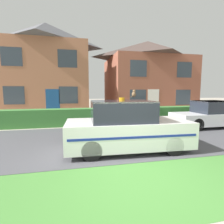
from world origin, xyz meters
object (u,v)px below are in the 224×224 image
object	(u,v)px
house_right	(147,76)
wheelie_bin	(152,114)
cat	(134,94)
neighbour_car_near	(209,115)
house_left	(47,68)
police_car	(126,127)

from	to	relation	value
house_right	wheelie_bin	size ratio (longest dim) A/B	7.26
cat	wheelie_bin	bearing A→B (deg)	-7.41
neighbour_car_near	house_right	size ratio (longest dim) A/B	0.48
cat	house_left	xyz separation A→B (m)	(-4.26, 11.25, 2.15)
cat	house_right	distance (m)	12.25
police_car	neighbour_car_near	xyz separation A→B (m)	(5.44, 2.59, -0.10)
house_right	cat	bearing A→B (deg)	-115.44
house_right	police_car	bearing A→B (deg)	-116.32
cat	house_left	size ratio (longest dim) A/B	0.03
house_left	house_right	bearing A→B (deg)	-1.68
cat	neighbour_car_near	distance (m)	5.78
cat	house_right	xyz separation A→B (m)	(5.22, 10.97, 1.60)
house_left	house_right	xyz separation A→B (m)	(9.48, -0.28, -0.55)
police_car	house_left	xyz separation A→B (m)	(-3.96, 11.44, 3.24)
cat	house_left	distance (m)	12.22
neighbour_car_near	house_left	world-z (taller)	house_left
cat	neighbour_car_near	xyz separation A→B (m)	(5.13, 2.39, -1.19)
police_car	house_right	distance (m)	12.75
house_left	house_right	size ratio (longest dim) A/B	1.00
police_car	wheelie_bin	world-z (taller)	police_car
house_left	wheelie_bin	world-z (taller)	house_left
house_left	cat	bearing A→B (deg)	-69.25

